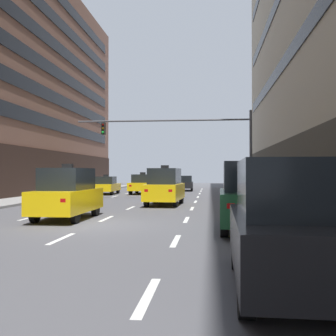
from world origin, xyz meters
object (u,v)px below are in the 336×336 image
Objects in this scene: taxi_driving_0 at (143,184)px; taxi_driving_2 at (165,187)px; car_parked_0 at (291,226)px; car_driving_1 at (184,183)px; taxi_driving_4 at (68,194)px; car_parked_1 at (250,196)px; taxi_driving_3 at (106,185)px; traffic_signal_0 at (191,137)px.

taxi_driving_0 is 12.40m from taxi_driving_2.
taxi_driving_0 is 29.42m from car_parked_0.
car_driving_1 is 0.99× the size of taxi_driving_4.
taxi_driving_0 reaches higher than car_driving_1.
car_parked_1 is (3.94, -9.87, 0.05)m from taxi_driving_2.
taxi_driving_2 is at bearing 111.76° from car_parked_1.
taxi_driving_0 is 22.99m from car_parked_1.
taxi_driving_3 is 0.35× the size of traffic_signal_0.
taxi_driving_0 is 0.99× the size of car_parked_1.
taxi_driving_2 is (3.32, -11.94, 0.21)m from taxi_driving_0.
taxi_driving_0 is at bearing 121.36° from traffic_signal_0.
taxi_driving_2 is 8.06m from taxi_driving_4.
taxi_driving_4 is at bearing 160.93° from car_parked_1.
taxi_driving_0 reaches higher than taxi_driving_3.
car_parked_0 is 21.27m from traffic_signal_0.
taxi_driving_3 is 0.90× the size of car_parked_1.
car_parked_1 reaches higher than taxi_driving_3.
traffic_signal_0 reaches higher than car_parked_0.
car_parked_1 is at bearing -68.24° from taxi_driving_2.
taxi_driving_3 is at bearing 116.40° from car_parked_1.
traffic_signal_0 is (-2.59, 20.84, 3.34)m from car_parked_0.
taxi_driving_3 is at bearing 139.13° from traffic_signal_0.
car_parked_1 is at bearing -63.60° from taxi_driving_3.
taxi_driving_2 reaches higher than taxi_driving_0.
traffic_signal_0 reaches higher than taxi_driving_2.
traffic_signal_0 is (-2.59, 14.15, 3.27)m from car_parked_1.
taxi_driving_4 is (0.16, -19.36, 0.18)m from taxi_driving_0.
car_parked_0 is (3.98, -34.99, 0.27)m from car_driving_1.
taxi_driving_4 is at bearing -89.51° from taxi_driving_0.
taxi_driving_3 is (-6.43, 11.01, -0.30)m from taxi_driving_2.
car_parked_1 is (3.98, -28.30, 0.34)m from car_driving_1.
car_parked_0 is at bearing -82.91° from traffic_signal_0.
taxi_driving_2 reaches higher than car_parked_1.
taxi_driving_2 is 1.03× the size of car_parked_0.
car_driving_1 is at bearing 90.12° from taxi_driving_2.
car_parked_0 is 6.69m from car_parked_1.
taxi_driving_4 is at bearing -79.93° from taxi_driving_3.
car_driving_1 is 0.91× the size of car_parked_1.
taxi_driving_0 is 3.24m from taxi_driving_3.
traffic_signal_0 is at bearing 72.53° from taxi_driving_2.
taxi_driving_3 is at bearing -130.73° from car_driving_1.
car_driving_1 is at bearing 49.27° from taxi_driving_3.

